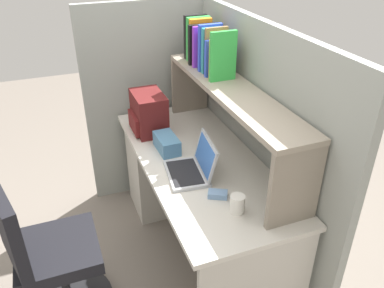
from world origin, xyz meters
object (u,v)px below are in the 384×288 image
object	(u,v)px
laptop	(193,167)
tissue_box	(167,143)
paper_cup	(237,204)
office_chair	(49,263)
computer_mouse	(218,194)
backpack	(148,113)

from	to	relation	value
laptop	tissue_box	size ratio (longest dim) A/B	1.54
paper_cup	office_chair	size ratio (longest dim) A/B	0.11
computer_mouse	paper_cup	world-z (taller)	paper_cup
laptop	backpack	xyz separation A→B (m)	(-0.62, -0.09, 0.08)
computer_mouse	laptop	bearing A→B (deg)	-141.74
backpack	tissue_box	xyz separation A→B (m)	(0.31, 0.03, -0.09)
paper_cup	tissue_box	size ratio (longest dim) A/B	0.45
paper_cup	tissue_box	xyz separation A→B (m)	(-0.72, -0.15, 0.00)
paper_cup	computer_mouse	bearing A→B (deg)	-164.77
tissue_box	office_chair	xyz separation A→B (m)	(0.38, -0.81, -0.39)
laptop	paper_cup	bearing A→B (deg)	12.15
computer_mouse	tissue_box	distance (m)	0.58
backpack	office_chair	size ratio (longest dim) A/B	0.32
computer_mouse	paper_cup	bearing A→B (deg)	43.22
paper_cup	tissue_box	world-z (taller)	tissue_box
laptop	office_chair	distance (m)	0.96
computer_mouse	paper_cup	size ratio (longest dim) A/B	1.05
office_chair	backpack	bearing A→B (deg)	-63.84
tissue_box	laptop	bearing A→B (deg)	9.12
laptop	paper_cup	xyz separation A→B (m)	(0.40, 0.09, -0.00)
office_chair	paper_cup	bearing A→B (deg)	-124.52
computer_mouse	office_chair	bearing A→B (deg)	-73.60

